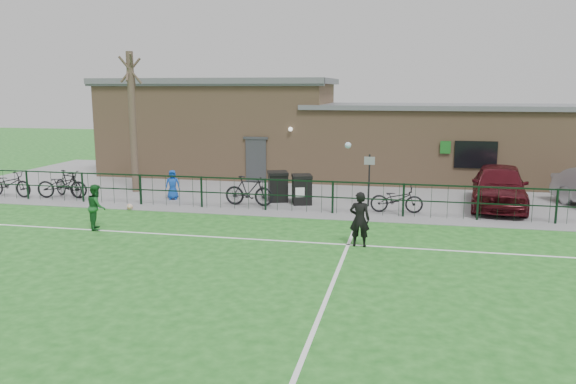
% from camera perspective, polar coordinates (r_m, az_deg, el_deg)
% --- Properties ---
extents(ground, '(90.00, 90.00, 0.00)m').
position_cam_1_polar(ground, '(13.04, -4.70, -9.56)').
color(ground, '#1B5E1C').
rests_on(ground, ground).
extents(paving_strip, '(34.00, 13.00, 0.02)m').
position_cam_1_polar(paving_strip, '(25.86, 3.98, 0.54)').
color(paving_strip, slate).
rests_on(paving_strip, ground).
extents(pitch_line_touch, '(28.00, 0.10, 0.01)m').
position_cam_1_polar(pitch_line_touch, '(20.34, 1.66, -2.19)').
color(pitch_line_touch, white).
rests_on(pitch_line_touch, ground).
extents(pitch_line_mid, '(28.00, 0.10, 0.01)m').
position_cam_1_polar(pitch_line_mid, '(16.73, -0.73, -4.98)').
color(pitch_line_mid, white).
rests_on(pitch_line_mid, ground).
extents(pitch_line_perp, '(0.10, 16.00, 0.01)m').
position_cam_1_polar(pitch_line_perp, '(12.64, 4.15, -10.21)').
color(pitch_line_perp, white).
rests_on(pitch_line_perp, ground).
extents(perimeter_fence, '(28.00, 0.10, 1.20)m').
position_cam_1_polar(perimeter_fence, '(20.41, 1.78, -0.44)').
color(perimeter_fence, black).
rests_on(perimeter_fence, ground).
extents(bare_tree, '(0.30, 0.30, 6.00)m').
position_cam_1_polar(bare_tree, '(25.11, -15.49, 6.76)').
color(bare_tree, '#49382C').
rests_on(bare_tree, ground).
extents(wheelie_bin_left, '(0.96, 1.02, 1.10)m').
position_cam_1_polar(wheelie_bin_left, '(22.40, -1.03, 0.47)').
color(wheelie_bin_left, black).
rests_on(wheelie_bin_left, paving_strip).
extents(wheelie_bin_right, '(0.91, 0.97, 1.06)m').
position_cam_1_polar(wheelie_bin_right, '(21.86, 1.43, 0.16)').
color(wheelie_bin_right, black).
rests_on(wheelie_bin_right, paving_strip).
extents(sign_post, '(0.07, 0.07, 2.00)m').
position_cam_1_polar(sign_post, '(21.52, 8.23, 1.16)').
color(sign_post, black).
rests_on(sign_post, paving_strip).
extents(car_maroon, '(2.50, 5.04, 1.65)m').
position_cam_1_polar(car_maroon, '(22.60, 20.66, 0.59)').
color(car_maroon, '#480C14').
rests_on(car_maroon, paving_strip).
extents(bicycle_a, '(2.14, 0.86, 1.10)m').
position_cam_1_polar(bicycle_a, '(26.03, -26.45, 0.77)').
color(bicycle_a, black).
rests_on(bicycle_a, paving_strip).
extents(bicycle_b, '(1.89, 1.22, 1.10)m').
position_cam_1_polar(bicycle_b, '(25.01, -21.41, 0.80)').
color(bicycle_b, black).
rests_on(bicycle_b, paving_strip).
extents(bicycle_c, '(2.17, 1.04, 1.10)m').
position_cam_1_polar(bicycle_c, '(24.82, -21.97, 0.68)').
color(bicycle_c, black).
rests_on(bicycle_c, paving_strip).
extents(bicycle_d, '(1.92, 0.58, 1.15)m').
position_cam_1_polar(bicycle_d, '(21.57, -3.97, 0.12)').
color(bicycle_d, black).
rests_on(bicycle_d, paving_strip).
extents(bicycle_e, '(1.92, 0.77, 0.99)m').
position_cam_1_polar(bicycle_e, '(20.69, 10.98, -0.72)').
color(bicycle_e, black).
rests_on(bicycle_e, paving_strip).
extents(spectator_child, '(0.68, 0.55, 1.20)m').
position_cam_1_polar(spectator_child, '(23.19, -11.65, 0.73)').
color(spectator_child, '#1243AB').
rests_on(spectator_child, paving_strip).
extents(goalkeeper_kick, '(1.15, 3.89, 2.65)m').
position_cam_1_polar(goalkeeper_kick, '(16.19, 7.25, -2.50)').
color(goalkeeper_kick, black).
rests_on(goalkeeper_kick, ground).
extents(outfield_player, '(0.82, 0.88, 1.45)m').
position_cam_1_polar(outfield_player, '(19.02, -18.88, -1.42)').
color(outfield_player, '#1A5C24').
rests_on(outfield_player, ground).
extents(ball_ground, '(0.23, 0.23, 0.23)m').
position_cam_1_polar(ball_ground, '(21.74, -15.76, -1.46)').
color(ball_ground, silver).
rests_on(ball_ground, ground).
extents(clubhouse, '(24.25, 5.40, 4.96)m').
position_cam_1_polar(clubhouse, '(28.65, 3.14, 5.98)').
color(clubhouse, '#9C7857').
rests_on(clubhouse, ground).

